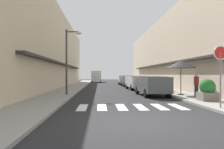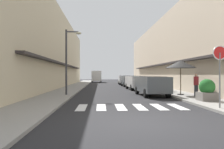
% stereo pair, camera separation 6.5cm
% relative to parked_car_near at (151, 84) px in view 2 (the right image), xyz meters
% --- Properties ---
extents(ground_plane, '(100.97, 100.97, 0.00)m').
position_rel_parked_car_near_xyz_m(ground_plane, '(-2.39, 9.16, -0.92)').
color(ground_plane, '#232326').
extents(sidewalk_left, '(2.50, 64.25, 0.12)m').
position_rel_parked_car_near_xyz_m(sidewalk_left, '(-7.09, 9.16, -0.86)').
color(sidewalk_left, gray).
rests_on(sidewalk_left, ground_plane).
extents(sidewalk_right, '(2.50, 64.25, 0.12)m').
position_rel_parked_car_near_xyz_m(sidewalk_right, '(2.30, 9.16, -0.86)').
color(sidewalk_right, gray).
rests_on(sidewalk_right, ground_plane).
extents(building_row_left, '(5.50, 43.31, 9.10)m').
position_rel_parked_car_near_xyz_m(building_row_left, '(-10.83, 10.45, 3.63)').
color(building_row_left, beige).
rests_on(building_row_left, ground_plane).
extents(building_row_right, '(5.50, 43.31, 8.58)m').
position_rel_parked_car_near_xyz_m(building_row_right, '(6.05, 10.45, 3.36)').
color(building_row_right, '#C6B299').
rests_on(building_row_right, ground_plane).
extents(crosswalk, '(5.20, 2.20, 0.01)m').
position_rel_parked_car_near_xyz_m(crosswalk, '(-2.39, -5.68, -0.92)').
color(crosswalk, silver).
rests_on(crosswalk, ground_plane).
extents(parked_car_near, '(1.96, 4.46, 1.47)m').
position_rel_parked_car_near_xyz_m(parked_car_near, '(0.00, 0.00, 0.00)').
color(parked_car_near, '#4C5156').
rests_on(parked_car_near, ground_plane).
extents(parked_car_mid, '(1.97, 4.56, 1.47)m').
position_rel_parked_car_near_xyz_m(parked_car_mid, '(0.00, 6.90, 0.00)').
color(parked_car_mid, silver).
rests_on(parked_car_mid, ground_plane).
extents(parked_car_far, '(1.90, 4.05, 1.47)m').
position_rel_parked_car_near_xyz_m(parked_car_far, '(0.00, 13.34, -0.00)').
color(parked_car_far, '#4C5156').
rests_on(parked_car_far, ground_plane).
extents(parked_car_distant, '(1.87, 4.00, 1.47)m').
position_rel_parked_car_near_xyz_m(parked_car_distant, '(0.00, 19.17, -0.00)').
color(parked_car_distant, silver).
rests_on(parked_car_distant, ground_plane).
extents(delivery_van, '(2.03, 5.41, 2.37)m').
position_rel_parked_car_near_xyz_m(delivery_van, '(-4.64, 29.98, 0.48)').
color(delivery_van, silver).
rests_on(delivery_van, ground_plane).
extents(round_street_sign, '(0.65, 0.07, 2.79)m').
position_rel_parked_car_near_xyz_m(round_street_sign, '(1.49, -6.89, 1.34)').
color(round_street_sign, slate).
rests_on(round_street_sign, sidewalk_right).
extents(street_lamp, '(1.19, 0.28, 4.83)m').
position_rel_parked_car_near_xyz_m(street_lamp, '(-6.19, 0.03, 2.19)').
color(street_lamp, '#38383D').
rests_on(street_lamp, sidewalk_left).
extents(cafe_umbrella, '(2.28, 2.28, 2.53)m').
position_rel_parked_car_near_xyz_m(cafe_umbrella, '(2.07, -0.49, 1.43)').
color(cafe_umbrella, '#262626').
rests_on(cafe_umbrella, sidewalk_right).
extents(planter_corner, '(0.95, 0.95, 1.24)m').
position_rel_parked_car_near_xyz_m(planter_corner, '(2.24, -4.18, -0.22)').
color(planter_corner, slate).
rests_on(planter_corner, sidewalk_right).
extents(planter_midblock, '(0.93, 0.93, 1.08)m').
position_rel_parked_car_near_xyz_m(planter_midblock, '(1.97, 3.06, -0.32)').
color(planter_midblock, '#4C4C4C').
rests_on(planter_midblock, sidewalk_right).
extents(pedestrian_walking_near, '(0.34, 0.34, 1.56)m').
position_rel_parked_car_near_xyz_m(pedestrian_walking_near, '(2.84, -1.38, 0.01)').
color(pedestrian_walking_near, '#282B33').
rests_on(pedestrian_walking_near, sidewalk_right).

